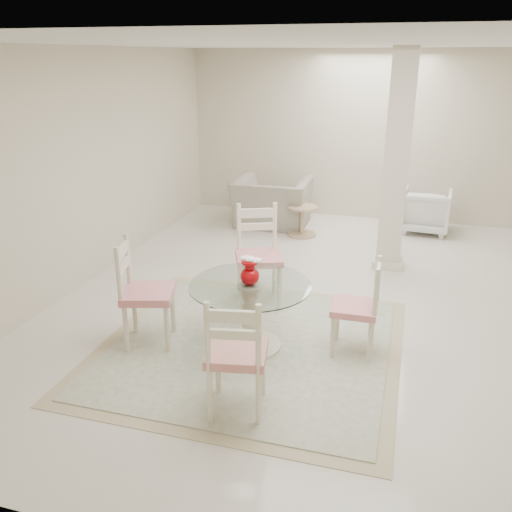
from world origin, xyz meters
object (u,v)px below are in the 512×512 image
(dining_chair_east, at_px, (362,301))
(recliner_taupe, at_px, (272,202))
(column, at_px, (397,163))
(red_vase, at_px, (250,272))
(side_table, at_px, (302,222))
(dining_chair_north, at_px, (258,248))
(armchair_white, at_px, (426,211))
(dining_table, at_px, (250,316))
(dining_chair_west, at_px, (140,285))
(dining_chair_south, at_px, (236,348))

(dining_chair_east, relative_size, recliner_taupe, 0.86)
(column, xyz_separation_m, red_vase, (-1.12, -2.52, -0.58))
(dining_chair_east, distance_m, side_table, 3.50)
(dining_chair_north, height_order, armchair_white, dining_chair_north)
(dining_chair_east, bearing_deg, armchair_white, 170.88)
(recliner_taupe, bearing_deg, dining_table, 101.11)
(dining_table, bearing_deg, dining_chair_north, 101.78)
(side_table, bearing_deg, dining_chair_east, -69.66)
(recliner_taupe, height_order, side_table, recliner_taupe)
(dining_table, xyz_separation_m, dining_chair_west, (-1.00, -0.20, 0.27))
(column, bearing_deg, recliner_taupe, 145.46)
(dining_table, distance_m, red_vase, 0.44)
(dining_table, xyz_separation_m, dining_chair_north, (-0.21, 1.01, 0.31))
(dining_chair_north, height_order, dining_chair_south, dining_chair_north)
(dining_chair_south, height_order, side_table, dining_chair_south)
(armchair_white, height_order, side_table, armchair_white)
(recliner_taupe, bearing_deg, dining_chair_south, 100.96)
(dining_table, height_order, dining_chair_west, dining_chair_west)
(column, bearing_deg, side_table, 145.28)
(dining_chair_east, relative_size, dining_chair_south, 0.91)
(dining_chair_west, bearing_deg, red_vase, -94.90)
(dining_chair_north, xyz_separation_m, armchair_white, (1.79, 3.19, -0.30))
(dining_chair_north, xyz_separation_m, side_table, (-0.00, 2.45, -0.42))
(red_vase, xyz_separation_m, dining_chair_east, (1.00, 0.18, -0.24))
(dining_table, bearing_deg, dining_chair_east, 10.31)
(recliner_taupe, bearing_deg, dining_chair_east, 115.51)
(dining_chair_south, bearing_deg, dining_chair_east, -134.57)
(dining_chair_east, relative_size, side_table, 2.17)
(dining_table, height_order, dining_chair_north, dining_chair_north)
(dining_chair_south, xyz_separation_m, side_table, (-0.41, 4.46, -0.37))
(dining_chair_north, bearing_deg, dining_table, -100.07)
(armchair_white, bearing_deg, side_table, 26.45)
(recliner_taupe, xyz_separation_m, side_table, (0.58, -0.39, -0.17))
(dining_table, distance_m, dining_chair_north, 1.07)
(dining_chair_north, relative_size, armchair_white, 1.65)
(dining_chair_east, bearing_deg, dining_chair_west, -80.09)
(red_vase, xyz_separation_m, recliner_taupe, (-0.80, 3.84, -0.39))
(dining_chair_east, xyz_separation_m, dining_chair_north, (-1.21, 0.82, 0.11))
(dining_chair_east, height_order, armchair_white, dining_chair_east)
(dining_chair_south, distance_m, recliner_taupe, 4.95)
(dining_chair_east, bearing_deg, recliner_taupe, -154.84)
(dining_chair_north, bearing_deg, dining_chair_west, -145.21)
(dining_table, height_order, red_vase, red_vase)
(dining_table, distance_m, recliner_taupe, 3.93)
(dining_chair_south, xyz_separation_m, armchair_white, (1.38, 5.19, -0.25))
(dining_chair_west, distance_m, side_table, 3.76)
(dining_table, bearing_deg, side_table, 93.56)
(dining_chair_north, relative_size, side_table, 2.60)
(recliner_taupe, bearing_deg, red_vase, 101.13)
(dining_table, xyz_separation_m, armchair_white, (1.58, 4.19, 0.00))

